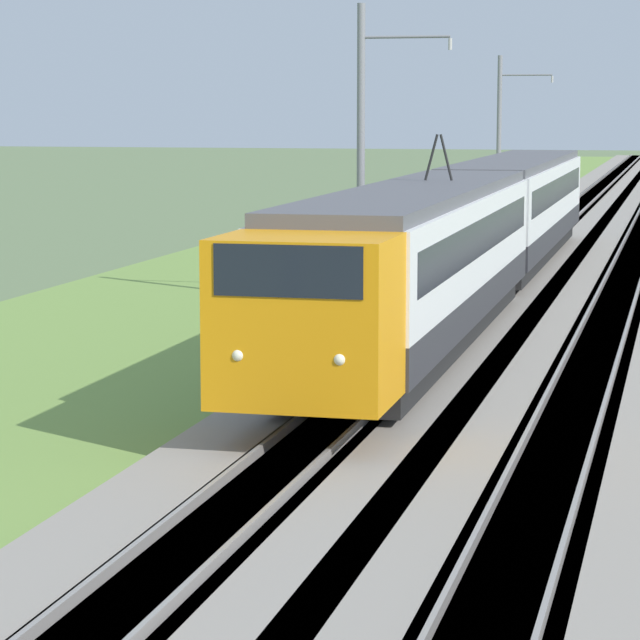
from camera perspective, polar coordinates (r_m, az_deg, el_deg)
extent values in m
cube|color=gray|center=(51.86, 7.32, 1.98)|extent=(240.00, 4.40, 0.30)
cube|color=gray|center=(51.58, 11.56, 1.85)|extent=(240.00, 4.40, 0.30)
cube|color=#4C4238|center=(51.86, 7.32, 1.98)|extent=(240.00, 1.57, 0.30)
cube|color=gray|center=(51.89, 6.74, 2.24)|extent=(240.00, 0.07, 0.15)
cube|color=gray|center=(51.78, 7.92, 2.21)|extent=(240.00, 0.07, 0.15)
cube|color=#4C4238|center=(51.58, 11.56, 1.85)|extent=(240.00, 1.57, 0.30)
cube|color=gray|center=(51.58, 10.98, 2.11)|extent=(240.00, 0.07, 0.15)
cube|color=olive|center=(52.95, 0.41, 2.07)|extent=(240.00, 13.31, 0.12)
cube|color=orange|center=(23.36, -0.52, 0.02)|extent=(2.20, 2.72, 2.59)
cube|color=black|center=(22.93, -0.73, 2.05)|extent=(1.58, 2.27, 0.78)
sphere|color=#F2EAC6|center=(22.63, -3.09, -1.33)|extent=(0.20, 0.20, 0.20)
sphere|color=#F2EAC6|center=(22.23, 0.77, -1.49)|extent=(0.20, 0.20, 0.20)
cube|color=#2D2D33|center=(33.12, 3.70, 0.74)|extent=(17.68, 2.84, 0.73)
cube|color=silver|center=(32.98, 3.72, 2.97)|extent=(17.68, 2.84, 1.86)
cube|color=black|center=(32.97, 3.72, 3.23)|extent=(16.27, 2.86, 0.78)
cube|color=#515156|center=(32.91, 3.74, 4.81)|extent=(17.68, 2.61, 0.25)
cube|color=black|center=(33.21, 3.69, -0.35)|extent=(16.80, 2.41, 0.55)
cylinder|color=black|center=(26.49, -0.10, -2.13)|extent=(0.86, 0.12, 0.86)
cylinder|color=black|center=(26.26, 2.16, -2.23)|extent=(0.86, 0.12, 0.86)
cube|color=#2D2D33|center=(52.22, 7.41, 3.35)|extent=(19.88, 2.84, 0.73)
cube|color=silver|center=(52.14, 7.43, 4.77)|extent=(19.88, 2.84, 1.86)
cube|color=black|center=(52.13, 7.44, 4.93)|extent=(18.29, 2.86, 0.78)
cube|color=#515156|center=(52.09, 7.45, 5.93)|extent=(19.88, 2.61, 0.25)
cube|color=black|center=(52.28, 7.39, 2.66)|extent=(18.89, 2.41, 0.55)
cylinder|color=black|center=(35.52, 4.21, 6.13)|extent=(0.06, 0.33, 1.08)
cylinder|color=black|center=(35.46, 4.77, 6.12)|extent=(0.06, 0.33, 1.08)
cube|color=black|center=(26.53, 1.02, -4.05)|extent=(0.10, 0.10, 0.00)
cylinder|color=slate|center=(41.11, 1.55, 6.06)|extent=(0.22, 0.22, 8.30)
cylinder|color=slate|center=(40.89, 3.24, 10.60)|extent=(0.08, 2.40, 0.08)
cylinder|color=#B2ADA8|center=(40.68, 4.92, 10.31)|extent=(0.10, 0.10, 0.30)
cylinder|color=slate|center=(71.19, 6.75, 6.68)|extent=(0.22, 0.22, 7.92)
cylinder|color=slate|center=(71.06, 7.76, 9.13)|extent=(0.08, 2.40, 0.08)
cylinder|color=#B2ADA8|center=(70.94, 8.74, 8.95)|extent=(0.10, 0.10, 0.30)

